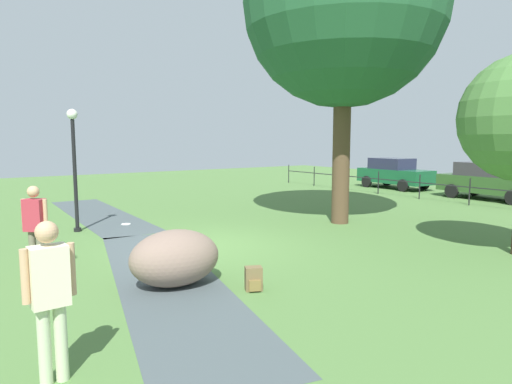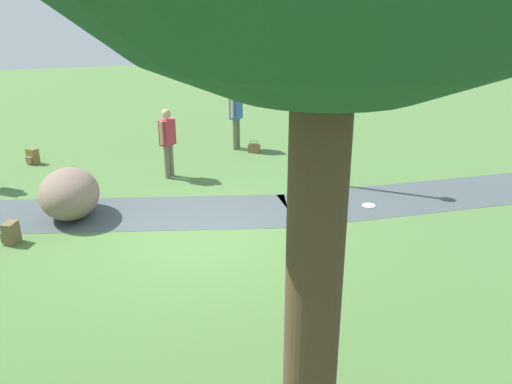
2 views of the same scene
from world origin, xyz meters
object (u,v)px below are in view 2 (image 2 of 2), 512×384
Objects in this scene: spare_backpack_on_lawn at (33,156)px; lawn_boulder at (69,193)px; frisbee_on_grass at (369,206)px; woman_with_handbag at (236,112)px; lamp_post at (336,96)px; passerby_on_path at (168,138)px; backpack_by_boulder at (11,233)px; handbag_on_grass at (254,148)px.

lawn_boulder is at bearing 106.06° from spare_backpack_on_lawn.
woman_with_handbag is at bearing -71.22° from frisbee_on_grass.
lamp_post reaches higher than woman_with_handbag.
lamp_post is 2.00× the size of passerby_on_path.
lamp_post is 7.11m from backpack_by_boulder.
lamp_post is at bearing -80.81° from frisbee_on_grass.
woman_with_handbag is 5.27m from frisbee_on_grass.
backpack_by_boulder is (5.31, 4.72, -0.85)m from woman_with_handbag.
woman_with_handbag is at bearing 179.02° from spare_backpack_on_lawn.
frisbee_on_grass is (-1.29, 4.36, -0.13)m from handbag_on_grass.
handbag_on_grass is 1.38× the size of frisbee_on_grass.
backpack_by_boulder is 6.98m from frisbee_on_grass.
woman_with_handbag is (-4.32, -3.76, 0.56)m from lawn_boulder.
spare_backpack_on_lawn is (3.29, -2.01, -0.77)m from passerby_on_path.
woman_with_handbag is at bearing -54.87° from handbag_on_grass.
handbag_on_grass is 5.83m from spare_backpack_on_lawn.
lawn_boulder is (5.75, 0.29, -1.58)m from lamp_post.
woman_with_handbag is (1.43, -3.47, -1.02)m from lamp_post.
spare_backpack_on_lawn is at bearing -88.64° from backpack_by_boulder.
backpack_by_boulder is 1.00× the size of spare_backpack_on_lawn.
lamp_post is 8.32× the size of spare_backpack_on_lawn.
handbag_on_grass reaches higher than frisbee_on_grass.
handbag_on_grass is 7.06m from backpack_by_boulder.
lawn_boulder is 0.90× the size of woman_with_handbag.
passerby_on_path is (2.13, 1.92, -0.08)m from woman_with_handbag.
handbag_on_grass is at bearing -145.45° from lawn_boulder.
woman_with_handbag reaches higher than passerby_on_path.
woman_with_handbag reaches higher than spare_backpack_on_lawn.
passerby_on_path reaches higher than backpack_by_boulder.
passerby_on_path is at bearing -38.08° from frisbee_on_grass.
frisbee_on_grass is at bearing 108.78° from woman_with_handbag.
spare_backpack_on_lawn reaches higher than frisbee_on_grass.
backpack_by_boulder is at bearing 91.36° from spare_backpack_on_lawn.
passerby_on_path is at bearing 148.57° from spare_backpack_on_lawn.
lawn_boulder reaches higher than spare_backpack_on_lawn.
spare_backpack_on_lawn is at bearing -6.13° from handbag_on_grass.
lamp_post is 2.51m from frisbee_on_grass.
woman_with_handbag reaches higher than handbag_on_grass.
lawn_boulder is 2.90m from passerby_on_path.
passerby_on_path reaches higher than lawn_boulder.
backpack_by_boulder is (6.74, 1.26, -1.87)m from lamp_post.
lamp_post is 8.82× the size of handbag_on_grass.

